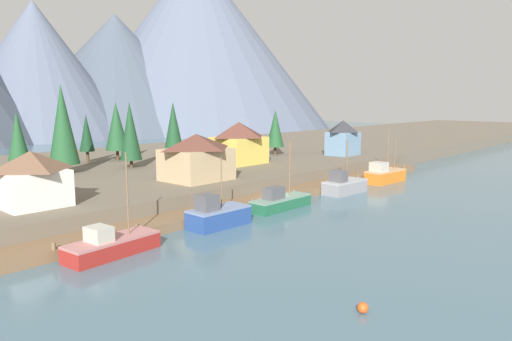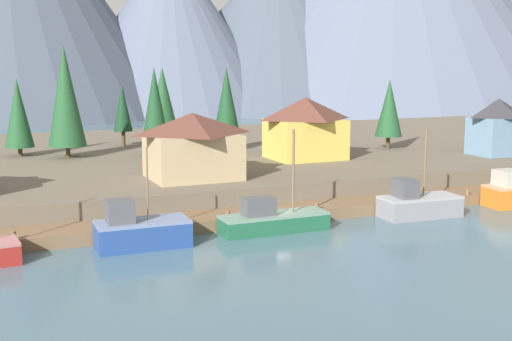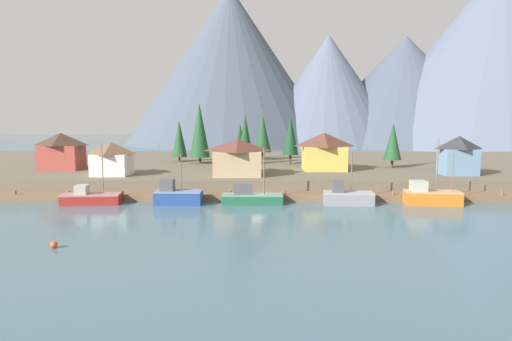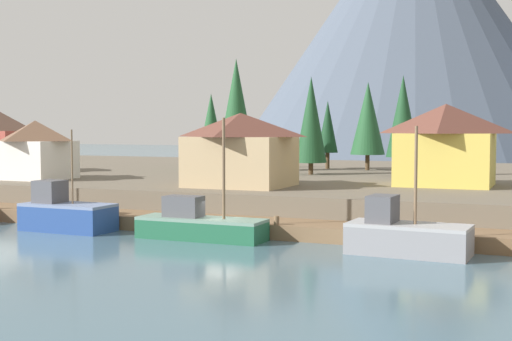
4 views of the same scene
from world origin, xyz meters
name	(u,v)px [view 2 (image 2 of 4)]	position (x,y,z in m)	size (l,w,h in m)	color
ground_plane	(198,190)	(0.00, 20.00, -0.50)	(400.00, 400.00, 1.00)	#476675
dock	(265,215)	(0.00, 1.99, 0.50)	(80.00, 4.00, 1.60)	brown
shoreline_bank	(167,160)	(0.00, 32.00, 1.25)	(400.00, 56.00, 2.50)	#665B4C
mountain_central_peak	(170,27)	(29.64, 132.52, 23.21)	(65.16, 65.16, 46.43)	slate
mountain_east_peak	(275,30)	(63.97, 137.19, 23.31)	(89.20, 89.20, 46.62)	#475160
fishing_boat_blue	(140,231)	(-11.52, -1.74, 1.22)	(6.72, 3.18, 7.28)	navy
fishing_boat_green	(272,220)	(-0.89, -1.45, 0.94)	(8.73, 2.63, 8.06)	#1E5B3D
fishing_boat_grey	(418,204)	(12.84, -1.82, 1.14)	(7.14, 3.36, 7.51)	gray
house_tan	(193,145)	(-3.39, 10.89, 5.64)	(8.34, 7.32, 6.14)	tan
house_blue	(498,126)	(34.48, 12.07, 5.89)	(5.93, 4.83, 6.64)	#6689A8
house_yellow	(305,127)	(12.30, 18.31, 6.04)	(8.09, 7.06, 6.92)	gold
conifer_near_left	(389,108)	(26.03, 21.92, 7.62)	(3.38, 3.38, 8.71)	#4C3823
conifer_near_right	(66,96)	(-12.32, 29.58, 9.53)	(4.27, 4.27, 12.72)	#4C3823
conifer_mid_left	(155,106)	(-2.66, 27.26, 8.25)	(3.33, 3.33, 10.27)	#4C3823
conifer_mid_right	(227,101)	(6.68, 28.45, 8.55)	(3.29, 3.29, 10.20)	#4C3823
conifer_back_left	(18,113)	(-17.26, 33.12, 7.54)	(3.31, 3.31, 9.05)	#4C3823
conifer_back_right	(122,108)	(-4.15, 38.02, 7.49)	(2.47, 2.47, 8.13)	#4C3823
conifer_centre	(163,100)	(0.97, 37.03, 8.49)	(3.96, 3.96, 10.19)	#4C3823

